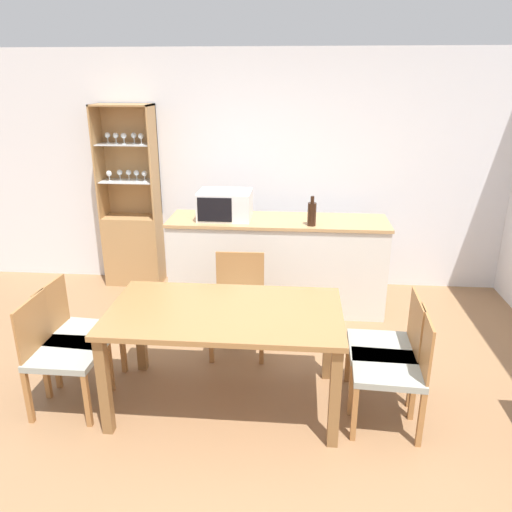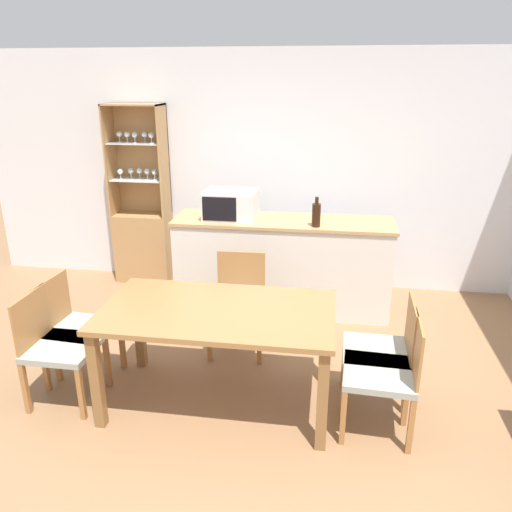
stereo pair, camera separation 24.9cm
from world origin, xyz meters
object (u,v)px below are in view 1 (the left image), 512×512
at_px(dining_chair_side_left_far, 77,334).
at_px(dining_chair_side_right_far, 387,347).
at_px(dining_chair_side_left_near, 61,352).
at_px(wine_bottle, 312,214).
at_px(display_cabinet, 133,233).
at_px(dining_table, 225,322).
at_px(dining_chair_head_far, 239,302).
at_px(dining_chair_side_right_near, 394,368).
at_px(microwave, 225,205).

distance_m(dining_chair_side_left_far, dining_chair_side_right_far, 2.30).
relative_size(dining_chair_side_left_near, wine_bottle, 2.95).
xyz_separation_m(display_cabinet, dining_table, (1.37, -2.19, 0.06)).
height_order(dining_table, dining_chair_side_left_far, dining_chair_side_left_far).
height_order(dining_table, dining_chair_side_right_far, dining_chair_side_right_far).
distance_m(dining_chair_side_left_near, dining_chair_head_far, 1.48).
relative_size(dining_table, dining_chair_head_far, 1.94).
xyz_separation_m(dining_chair_side_left_far, dining_chair_head_far, (1.15, 0.65, 0.00)).
relative_size(dining_chair_head_far, dining_chair_side_right_far, 1.00).
relative_size(dining_chair_side_right_near, wine_bottle, 2.95).
relative_size(display_cabinet, wine_bottle, 7.08).
distance_m(dining_chair_head_far, microwave, 1.10).
bearing_deg(dining_table, wine_bottle, 67.37).
bearing_deg(dining_chair_side_left_near, microwave, 153.32).
bearing_deg(wine_bottle, dining_chair_side_right_far, -68.24).
height_order(display_cabinet, dining_chair_side_right_near, display_cabinet).
relative_size(dining_chair_side_left_far, dining_chair_head_far, 1.00).
relative_size(dining_chair_side_right_near, dining_chair_head_far, 1.00).
distance_m(dining_table, dining_chair_side_left_near, 1.18).
xyz_separation_m(dining_table, dining_chair_side_left_near, (-1.15, -0.13, -0.22)).
distance_m(dining_chair_side_left_near, dining_chair_side_left_far, 0.27).
height_order(dining_chair_head_far, wine_bottle, wine_bottle).
height_order(dining_chair_side_right_near, wine_bottle, wine_bottle).
relative_size(dining_chair_head_far, wine_bottle, 2.95).
bearing_deg(dining_chair_side_right_far, dining_table, 98.39).
relative_size(dining_chair_side_left_far, microwave, 1.62).
bearing_deg(dining_chair_side_left_far, display_cabinet, -169.76).
bearing_deg(dining_chair_side_left_far, wine_bottle, 131.29).
height_order(display_cabinet, dining_chair_side_left_near, display_cabinet).
bearing_deg(dining_chair_head_far, dining_chair_side_right_far, 148.41).
bearing_deg(wine_bottle, dining_chair_side_right_near, -71.63).
relative_size(dining_table, dining_chair_side_left_near, 1.94).
height_order(dining_chair_side_left_far, dining_chair_side_right_far, same).
distance_m(dining_chair_side_right_far, wine_bottle, 1.57).
xyz_separation_m(dining_table, wine_bottle, (0.62, 1.48, 0.40)).
height_order(dining_chair_side_left_near, microwave, microwave).
relative_size(dining_table, wine_bottle, 5.74).
xyz_separation_m(dining_table, dining_chair_side_left_far, (-1.15, 0.14, -0.22)).
bearing_deg(dining_chair_side_right_near, dining_chair_side_right_far, 3.21).
bearing_deg(dining_chair_side_right_near, dining_table, 86.42).
xyz_separation_m(dining_chair_side_right_far, wine_bottle, (-0.54, 1.34, 0.62)).
bearing_deg(dining_chair_side_right_far, dining_chair_side_left_near, 98.41).
relative_size(display_cabinet, microwave, 3.89).
xyz_separation_m(dining_chair_side_right_near, dining_chair_side_left_far, (-2.30, 0.28, 0.00)).
distance_m(display_cabinet, dining_chair_head_far, 1.97).
bearing_deg(dining_table, microwave, 97.92).
relative_size(display_cabinet, dining_table, 1.23).
xyz_separation_m(dining_chair_head_far, dining_chair_side_right_far, (1.15, -0.66, 0.00)).
distance_m(display_cabinet, dining_chair_side_left_near, 2.34).
height_order(dining_table, microwave, microwave).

